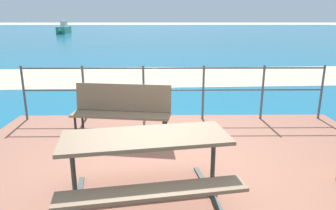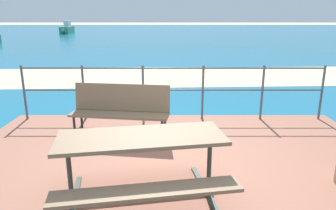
{
  "view_description": "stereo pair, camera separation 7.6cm",
  "coord_description": "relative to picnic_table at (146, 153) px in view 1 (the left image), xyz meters",
  "views": [
    {
      "loc": [
        -0.17,
        -3.65,
        2.05
      ],
      "look_at": [
        -0.11,
        1.92,
        0.47
      ],
      "focal_mm": 33.33,
      "sensor_mm": 36.0,
      "label": 1
    },
    {
      "loc": [
        -0.1,
        -3.65,
        2.05
      ],
      "look_at": [
        -0.11,
        1.92,
        0.47
      ],
      "focal_mm": 33.33,
      "sensor_mm": 36.0,
      "label": 2
    }
  ],
  "objects": [
    {
      "name": "picnic_table",
      "position": [
        0.0,
        0.0,
        0.0
      ],
      "size": [
        1.94,
        1.63,
        0.8
      ],
      "rotation": [
        0.0,
        0.0,
        0.17
      ],
      "color": "#7A6047",
      "rests_on": "patio_paving"
    },
    {
      "name": "railing_fence",
      "position": [
        0.38,
        2.97,
        0.07
      ],
      "size": [
        5.94,
        0.04,
        1.09
      ],
      "color": "#4C5156",
      "rests_on": "patio_paving"
    },
    {
      "name": "ground_plane",
      "position": [
        0.38,
        0.62,
        -0.66
      ],
      "size": [
        240.0,
        240.0,
        0.0
      ],
      "primitive_type": "plane",
      "color": "beige"
    },
    {
      "name": "beach_strip",
      "position": [
        0.38,
        7.98,
        -0.66
      ],
      "size": [
        54.12,
        6.4,
        0.01
      ],
      "primitive_type": "cube",
      "rotation": [
        0.0,
        0.0,
        0.05
      ],
      "color": "beige",
      "rests_on": "ground"
    },
    {
      "name": "sea_water",
      "position": [
        0.38,
        40.62,
        -0.66
      ],
      "size": [
        90.0,
        90.0,
        0.01
      ],
      "primitive_type": "cube",
      "color": "#196B8E",
      "rests_on": "ground"
    },
    {
      "name": "park_bench",
      "position": [
        -0.51,
        1.95,
        -0.06
      ],
      "size": [
        1.67,
        0.64,
        0.92
      ],
      "rotation": [
        0.0,
        0.0,
        -0.14
      ],
      "color": "#7A6047",
      "rests_on": "patio_paving"
    },
    {
      "name": "boat_near",
      "position": [
        -12.76,
        38.29,
        -0.11
      ],
      "size": [
        1.59,
        5.29,
        1.61
      ],
      "rotation": [
        0.0,
        0.0,
        4.83
      ],
      "color": "#338466",
      "rests_on": "sea_water"
    },
    {
      "name": "patio_paving",
      "position": [
        0.38,
        0.62,
        -0.63
      ],
      "size": [
        6.4,
        5.2,
        0.06
      ],
      "primitive_type": "cube",
      "color": "#935B47",
      "rests_on": "ground"
    }
  ]
}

